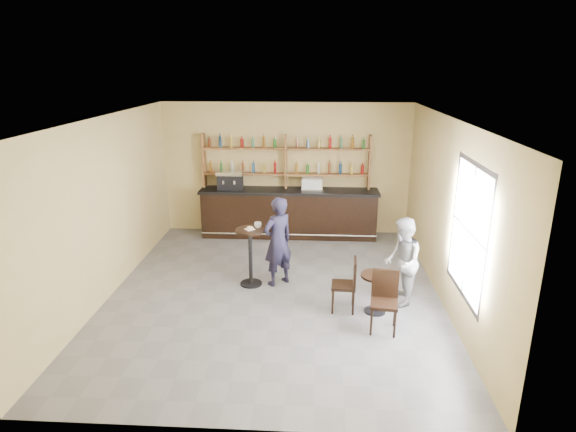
# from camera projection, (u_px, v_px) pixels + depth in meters

# --- Properties ---
(floor) EXTENTS (7.00, 7.00, 0.00)m
(floor) POSITION_uv_depth(u_px,v_px,m) (275.00, 293.00, 8.92)
(floor) COLOR slate
(floor) RESTS_ON ground
(ceiling) EXTENTS (7.00, 7.00, 0.00)m
(ceiling) POSITION_uv_depth(u_px,v_px,m) (273.00, 118.00, 7.95)
(ceiling) COLOR white
(ceiling) RESTS_ON wall_back
(wall_back) EXTENTS (7.00, 0.00, 7.00)m
(wall_back) POSITION_uv_depth(u_px,v_px,m) (286.00, 169.00, 11.76)
(wall_back) COLOR tan
(wall_back) RESTS_ON floor
(wall_front) EXTENTS (7.00, 0.00, 7.00)m
(wall_front) POSITION_uv_depth(u_px,v_px,m) (246.00, 307.00, 5.10)
(wall_front) COLOR tan
(wall_front) RESTS_ON floor
(wall_left) EXTENTS (0.00, 7.00, 7.00)m
(wall_left) POSITION_uv_depth(u_px,v_px,m) (107.00, 208.00, 8.60)
(wall_left) COLOR tan
(wall_left) RESTS_ON floor
(wall_right) EXTENTS (0.00, 7.00, 7.00)m
(wall_right) POSITION_uv_depth(u_px,v_px,m) (448.00, 214.00, 8.27)
(wall_right) COLOR tan
(wall_right) RESTS_ON floor
(window_pane) EXTENTS (0.00, 2.00, 2.00)m
(window_pane) POSITION_uv_depth(u_px,v_px,m) (469.00, 231.00, 7.09)
(window_pane) COLOR white
(window_pane) RESTS_ON wall_right
(window_frame) EXTENTS (0.04, 1.70, 2.10)m
(window_frame) POSITION_uv_depth(u_px,v_px,m) (469.00, 231.00, 7.10)
(window_frame) COLOR black
(window_frame) RESTS_ON wall_right
(shelf_unit) EXTENTS (4.00, 0.26, 1.40)m
(shelf_unit) POSITION_uv_depth(u_px,v_px,m) (286.00, 161.00, 11.57)
(shelf_unit) COLOR brown
(shelf_unit) RESTS_ON wall_back
(liquor_bottles) EXTENTS (3.68, 0.10, 1.00)m
(liquor_bottles) POSITION_uv_depth(u_px,v_px,m) (286.00, 154.00, 11.52)
(liquor_bottles) COLOR #8C5919
(liquor_bottles) RESTS_ON shelf_unit
(bar_counter) EXTENTS (4.30, 0.84, 1.16)m
(bar_counter) POSITION_uv_depth(u_px,v_px,m) (289.00, 213.00, 11.73)
(bar_counter) COLOR black
(bar_counter) RESTS_ON floor
(espresso_machine) EXTENTS (0.67, 0.48, 0.45)m
(espresso_machine) POSITION_uv_depth(u_px,v_px,m) (230.00, 180.00, 11.57)
(espresso_machine) COLOR black
(espresso_machine) RESTS_ON bar_counter
(pastry_case) EXTENTS (0.53, 0.44, 0.30)m
(pastry_case) POSITION_uv_depth(u_px,v_px,m) (312.00, 184.00, 11.48)
(pastry_case) COLOR silver
(pastry_case) RESTS_ON bar_counter
(pedestal_table) EXTENTS (0.69, 0.69, 1.12)m
(pedestal_table) POSITION_uv_depth(u_px,v_px,m) (251.00, 257.00, 9.10)
(pedestal_table) COLOR black
(pedestal_table) RESTS_ON floor
(napkin) EXTENTS (0.23, 0.23, 0.00)m
(napkin) POSITION_uv_depth(u_px,v_px,m) (250.00, 229.00, 8.93)
(napkin) COLOR white
(napkin) RESTS_ON pedestal_table
(donut) EXTENTS (0.14, 0.14, 0.05)m
(donut) POSITION_uv_depth(u_px,v_px,m) (250.00, 228.00, 8.91)
(donut) COLOR #BA8244
(donut) RESTS_ON napkin
(cup_pedestal) EXTENTS (0.17, 0.17, 0.11)m
(cup_pedestal) POSITION_uv_depth(u_px,v_px,m) (258.00, 225.00, 9.00)
(cup_pedestal) COLOR white
(cup_pedestal) RESTS_ON pedestal_table
(man_main) EXTENTS (0.75, 0.72, 1.73)m
(man_main) POSITION_uv_depth(u_px,v_px,m) (278.00, 242.00, 9.04)
(man_main) COLOR black
(man_main) RESTS_ON floor
(cafe_table) EXTENTS (0.57, 0.57, 0.69)m
(cafe_table) POSITION_uv_depth(u_px,v_px,m) (376.00, 293.00, 8.14)
(cafe_table) COLOR black
(cafe_table) RESTS_ON floor
(cup_cafe) EXTENTS (0.10, 0.10, 0.08)m
(cup_cafe) POSITION_uv_depth(u_px,v_px,m) (380.00, 272.00, 8.02)
(cup_cafe) COLOR white
(cup_cafe) RESTS_ON cafe_table
(chair_west) EXTENTS (0.43, 0.43, 0.94)m
(chair_west) POSITION_uv_depth(u_px,v_px,m) (343.00, 285.00, 8.18)
(chair_west) COLOR black
(chair_west) RESTS_ON floor
(chair_south) EXTENTS (0.48, 0.48, 0.97)m
(chair_south) POSITION_uv_depth(u_px,v_px,m) (384.00, 303.00, 7.52)
(chair_south) COLOR black
(chair_south) RESTS_ON floor
(patron_second) EXTENTS (0.66, 0.81, 1.57)m
(patron_second) POSITION_uv_depth(u_px,v_px,m) (402.00, 262.00, 8.32)
(patron_second) COLOR gray
(patron_second) RESTS_ON floor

